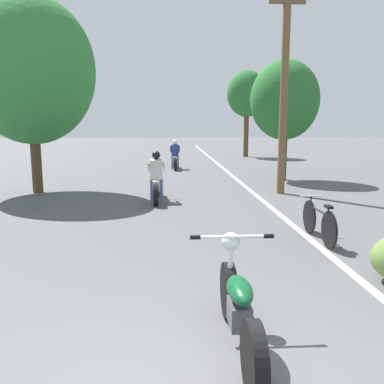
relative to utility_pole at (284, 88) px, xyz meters
The scene contains 9 objects.
lane_stripe_edge 4.60m from the utility_pole, 105.12° to the left, with size 0.14×48.00×0.01m, color white.
utility_pole is the anchor object (origin of this frame).
roadside_tree_right_near 3.20m from the utility_pole, 73.48° to the left, with size 2.63×2.37×4.59m.
roadside_tree_right_far 14.21m from the utility_pole, 83.62° to the left, with size 2.58×2.32×5.55m.
roadside_tree_left 7.79m from the utility_pole, behind, with size 3.93×3.54×6.06m.
motorcycle_foreground 9.70m from the utility_pole, 108.10° to the right, with size 0.91×2.02×1.03m.
motorcycle_rider_lead 4.86m from the utility_pole, 165.15° to the right, with size 0.50×2.06×1.43m.
motorcycle_rider_far 8.25m from the utility_pole, 114.43° to the left, with size 0.50×2.06×1.41m.
bicycle_parked 6.00m from the utility_pole, 97.85° to the right, with size 0.44×1.70×0.79m.
Camera 1 is at (-0.36, -2.75, 2.21)m, focal length 38.00 mm.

